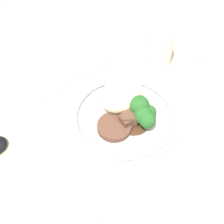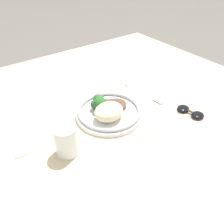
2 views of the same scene
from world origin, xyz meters
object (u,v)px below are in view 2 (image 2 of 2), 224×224
object	(u,v)px
fork	(146,95)
sunglasses	(190,112)
knife	(135,147)
spoon	(31,151)
juice_glass	(66,142)
plate	(108,110)

from	to	relation	value
fork	sunglasses	bearing A→B (deg)	8.14
fork	knife	bearing A→B (deg)	-56.79
fork	sunglasses	xyz separation A→B (m)	(-0.05, 0.17, 0.00)
spoon	sunglasses	size ratio (longest dim) A/B	1.56
spoon	juice_glass	bearing A→B (deg)	138.54
knife	juice_glass	bearing A→B (deg)	-26.47
knife	spoon	size ratio (longest dim) A/B	1.40
juice_glass	spoon	bearing A→B (deg)	-38.22
juice_glass	spoon	xyz separation A→B (m)	(0.08, -0.07, -0.04)
plate	fork	distance (m)	0.19
plate	spoon	bearing A→B (deg)	0.43
fork	juice_glass	bearing A→B (deg)	-84.72
plate	spoon	xyz separation A→B (m)	(0.27, 0.00, -0.02)
knife	spoon	bearing A→B (deg)	-28.96
plate	fork	size ratio (longest dim) A/B	1.19
juice_glass	fork	world-z (taller)	juice_glass
plate	fork	bearing A→B (deg)	-176.41
fork	sunglasses	size ratio (longest dim) A/B	1.87
juice_glass	sunglasses	xyz separation A→B (m)	(-0.43, 0.09, -0.03)
plate	spoon	world-z (taller)	plate
juice_glass	sunglasses	size ratio (longest dim) A/B	0.90
plate	sunglasses	world-z (taller)	plate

